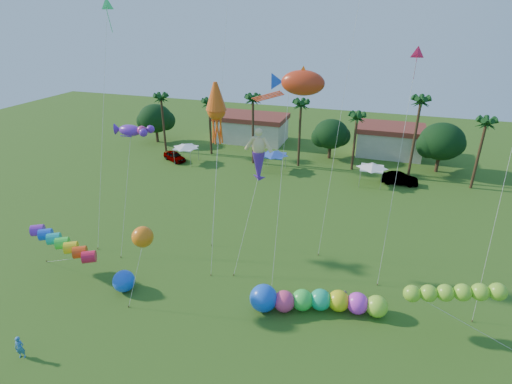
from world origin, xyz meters
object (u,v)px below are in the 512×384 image
(blue_ball, at_px, (124,281))
(caterpillar_inflatable, at_px, (313,301))
(car_a, at_px, (175,156))
(spectator_a, at_px, (20,347))
(car_b, at_px, (400,179))
(spectator_b, at_px, (344,300))

(blue_ball, bearing_deg, caterpillar_inflatable, 9.04)
(car_a, xyz_separation_m, spectator_a, (9.24, -38.52, 0.12))
(car_b, xyz_separation_m, caterpillar_inflatable, (-6.56, -28.86, 0.13))
(car_a, bearing_deg, spectator_a, -137.50)
(spectator_b, bearing_deg, car_a, 158.92)
(spectator_a, height_order, caterpillar_inflatable, caterpillar_inflatable)
(car_b, relative_size, caterpillar_inflatable, 0.45)
(spectator_a, xyz_separation_m, spectator_b, (20.51, 12.02, -0.07))
(car_a, height_order, spectator_b, spectator_b)
(car_a, distance_m, blue_ball, 32.27)
(car_b, relative_size, spectator_b, 3.03)
(spectator_a, bearing_deg, spectator_b, 11.57)
(blue_ball, bearing_deg, spectator_a, -106.05)
(spectator_a, xyz_separation_m, blue_ball, (2.43, 8.43, 0.06))
(spectator_b, relative_size, blue_ball, 0.85)
(car_b, bearing_deg, spectator_a, 148.51)
(car_b, xyz_separation_m, spectator_b, (-4.20, -27.77, 0.00))
(spectator_a, relative_size, blue_ball, 0.93)
(caterpillar_inflatable, relative_size, blue_ball, 5.77)
(car_b, height_order, blue_ball, blue_ball)
(spectator_b, distance_m, caterpillar_inflatable, 2.60)
(spectator_b, distance_m, blue_ball, 18.43)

